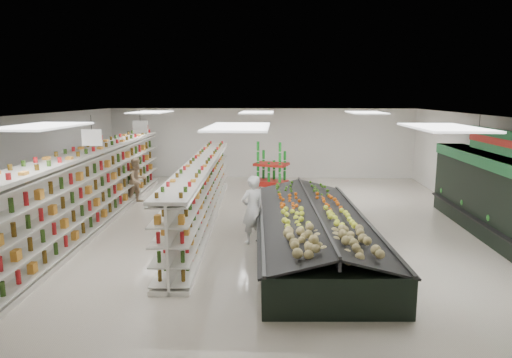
# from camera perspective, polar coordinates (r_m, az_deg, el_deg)

# --- Properties ---
(floor) EXTENTS (16.00, 16.00, 0.00)m
(floor) POSITION_cam_1_polar(r_m,az_deg,el_deg) (13.58, -0.65, -5.74)
(floor) COLOR beige
(floor) RESTS_ON ground
(ceiling) EXTENTS (14.00, 16.00, 0.02)m
(ceiling) POSITION_cam_1_polar(r_m,az_deg,el_deg) (13.06, -0.68, 7.87)
(ceiling) COLOR white
(ceiling) RESTS_ON wall_back
(wall_back) EXTENTS (14.00, 0.02, 3.20)m
(wall_back) POSITION_cam_1_polar(r_m,az_deg,el_deg) (21.15, 0.64, 4.48)
(wall_back) COLOR white
(wall_back) RESTS_ON floor
(wall_front) EXTENTS (14.00, 0.02, 3.20)m
(wall_front) POSITION_cam_1_polar(r_m,az_deg,el_deg) (5.53, -5.74, -12.79)
(wall_front) COLOR white
(wall_front) RESTS_ON floor
(wall_left) EXTENTS (0.02, 16.00, 3.20)m
(wall_left) POSITION_cam_1_polar(r_m,az_deg,el_deg) (15.32, -27.79, 1.03)
(wall_left) COLOR white
(wall_left) RESTS_ON floor
(wall_right) EXTENTS (0.02, 16.00, 3.20)m
(wall_right) POSITION_cam_1_polar(r_m,az_deg,el_deg) (14.59, 27.95, 0.61)
(wall_right) COLOR white
(wall_right) RESTS_ON floor
(produce_wall_case) EXTENTS (0.93, 8.00, 2.20)m
(produce_wall_case) POSITION_cam_1_polar(r_m,az_deg,el_deg) (13.12, 28.70, -2.03)
(produce_wall_case) COLOR black
(produce_wall_case) RESTS_ON floor
(aisle_sign_near) EXTENTS (0.52, 0.06, 0.75)m
(aisle_sign_near) POSITION_cam_1_polar(r_m,az_deg,el_deg) (11.98, -19.81, 4.89)
(aisle_sign_near) COLOR white
(aisle_sign_near) RESTS_ON ceiling
(aisle_sign_far) EXTENTS (0.52, 0.06, 0.75)m
(aisle_sign_far) POSITION_cam_1_polar(r_m,az_deg,el_deg) (15.74, -14.25, 6.35)
(aisle_sign_far) COLOR white
(aisle_sign_far) RESTS_ON ceiling
(hortifruti_banner) EXTENTS (0.12, 3.20, 0.95)m
(hortifruti_banner) POSITION_cam_1_polar(r_m,az_deg,el_deg) (12.80, 28.10, 4.14)
(hortifruti_banner) COLOR #1C6933
(hortifruti_banner) RESTS_ON ceiling
(gondola_left) EXTENTS (1.53, 12.96, 2.24)m
(gondola_left) POSITION_cam_1_polar(r_m,az_deg,el_deg) (14.31, -19.68, -1.28)
(gondola_left) COLOR white
(gondola_left) RESTS_ON floor
(gondola_center) EXTENTS (1.26, 10.70, 1.85)m
(gondola_center) POSITION_cam_1_polar(r_m,az_deg,el_deg) (13.86, -6.78, -1.86)
(gondola_center) COLOR white
(gondola_center) RESTS_ON floor
(produce_island) EXTENTS (3.12, 7.72, 1.14)m
(produce_island) POSITION_cam_1_polar(r_m,az_deg,el_deg) (11.51, 7.03, -6.12)
(produce_island) COLOR black
(produce_island) RESTS_ON floor
(soda_endcap) EXTENTS (1.57, 1.30, 1.72)m
(soda_endcap) POSITION_cam_1_polar(r_m,az_deg,el_deg) (19.30, 1.94, 1.62)
(soda_endcap) COLOR red
(soda_endcap) RESTS_ON floor
(shopper_main) EXTENTS (0.78, 0.72, 1.78)m
(shopper_main) POSITION_cam_1_polar(r_m,az_deg,el_deg) (11.72, -0.44, -3.84)
(shopper_main) COLOR white
(shopper_main) RESTS_ON floor
(shopper_background) EXTENTS (0.84, 0.92, 1.62)m
(shopper_background) POSITION_cam_1_polar(r_m,az_deg,el_deg) (16.72, -14.62, -0.17)
(shopper_background) COLOR #947F5B
(shopper_background) RESTS_ON floor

